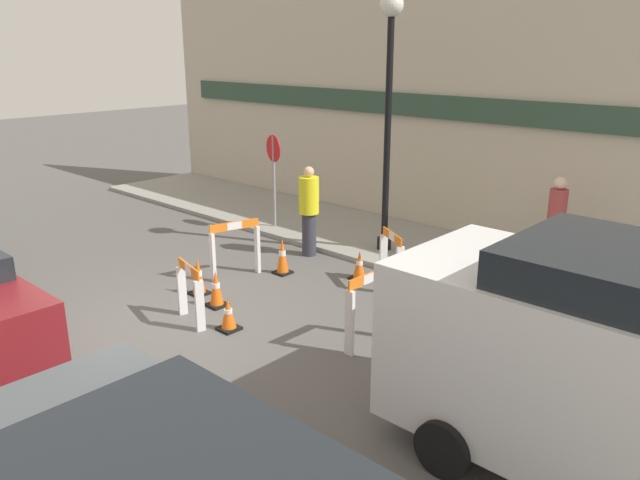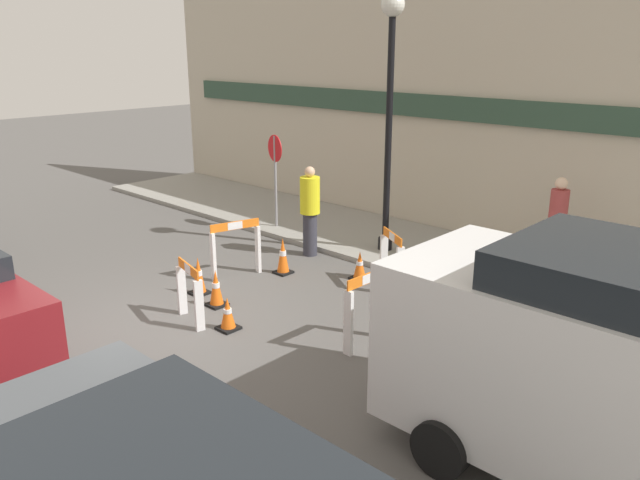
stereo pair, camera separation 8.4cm
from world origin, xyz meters
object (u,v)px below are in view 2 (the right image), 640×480
object	(u,v)px
streetlamp_post	(390,90)
person_pedestrian	(557,222)
person_worker	(310,209)
stop_sign	(275,166)

from	to	relation	value
streetlamp_post	person_pedestrian	world-z (taller)	streetlamp_post
person_worker	person_pedestrian	world-z (taller)	person_pedestrian
stop_sign	person_worker	world-z (taller)	stop_sign
streetlamp_post	person_pedestrian	size ratio (longest dim) A/B	2.75
stop_sign	person_worker	distance (m)	2.01
person_worker	person_pedestrian	bearing A→B (deg)	76.02
streetlamp_post	stop_sign	bearing A→B (deg)	-172.81
stop_sign	person_worker	xyz separation A→B (m)	(1.79, -0.73, -0.53)
person_pedestrian	stop_sign	bearing A→B (deg)	16.68
streetlamp_post	person_worker	xyz separation A→B (m)	(-1.07, -1.09, -2.30)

